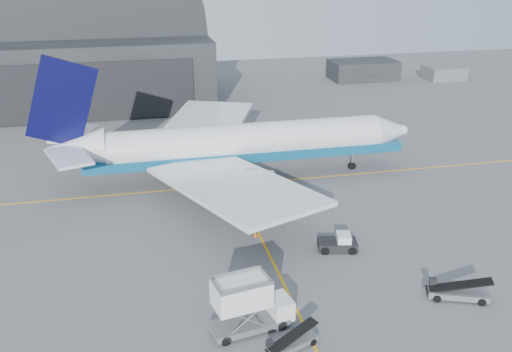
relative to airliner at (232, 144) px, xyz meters
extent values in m
plane|color=#565659|center=(-0.04, -21.74, -4.51)|extent=(200.00, 200.00, 0.00)
cube|color=#ECA516|center=(-0.04, -1.74, -4.50)|extent=(80.00, 0.25, 0.02)
cube|color=#ECA516|center=(-0.04, -23.74, -4.50)|extent=(0.25, 40.00, 0.02)
cube|color=black|center=(-22.04, 43.26, 1.49)|extent=(50.00, 28.00, 12.00)
cube|color=black|center=(-22.04, 29.16, 0.49)|extent=(42.00, 0.40, 9.50)
cube|color=black|center=(37.96, 50.26, -4.51)|extent=(14.00, 8.00, 4.00)
cube|color=slate|center=(54.96, 46.26, -4.51)|extent=(8.00, 6.00, 2.80)
cylinder|color=white|center=(1.88, 0.00, 0.26)|extent=(33.04, 4.41, 4.41)
cone|color=white|center=(20.42, 0.00, 0.26)|extent=(4.04, 4.41, 4.41)
sphere|color=white|center=(22.25, 0.00, 0.26)|extent=(1.28, 1.28, 1.28)
cone|color=white|center=(-17.85, 0.00, 0.81)|extent=(6.42, 4.41, 4.41)
cube|color=black|center=(19.32, 0.00, 0.81)|extent=(2.39, 2.02, 0.64)
cube|color=#0E537A|center=(1.88, 0.00, -1.16)|extent=(38.55, 4.45, 1.10)
cube|color=white|center=(-1.79, -11.01, -0.65)|extent=(16.92, 22.50, 1.34)
cube|color=white|center=(-1.79, 11.01, -0.65)|extent=(16.92, 22.50, 1.34)
cube|color=white|center=(-18.31, -4.13, 1.36)|extent=(5.62, 7.68, 0.32)
cube|color=white|center=(-18.31, 4.13, 1.36)|extent=(5.62, 7.68, 0.32)
cube|color=#070733|center=(-18.77, 0.00, 6.23)|extent=(8.51, 0.46, 10.57)
cylinder|color=gray|center=(0.96, -7.34, -2.12)|extent=(4.77, 2.48, 2.48)
cylinder|color=gray|center=(0.96, 7.34, -2.12)|extent=(4.77, 2.48, 2.48)
cylinder|color=#A5A5AA|center=(15.64, 0.00, -3.22)|extent=(0.26, 0.26, 2.57)
cylinder|color=black|center=(15.64, 0.00, -4.10)|extent=(1.01, 0.32, 1.01)
cylinder|color=black|center=(0.04, -2.94, -4.00)|extent=(1.19, 0.41, 1.19)
cylinder|color=black|center=(0.04, 2.94, -4.00)|extent=(1.19, 0.41, 1.19)
cube|color=slate|center=(-4.18, -29.46, -3.98)|extent=(6.12, 3.34, 0.48)
cube|color=silver|center=(-1.71, -29.00, -3.21)|extent=(1.93, 2.47, 1.55)
cube|color=black|center=(-1.00, -28.87, -2.96)|extent=(0.41, 1.82, 0.87)
cube|color=silver|center=(-4.75, -29.57, -1.23)|extent=(4.43, 3.12, 1.93)
cylinder|color=black|center=(-1.81, -30.05, -4.12)|extent=(0.81, 0.43, 0.77)
cylinder|color=black|center=(-2.18, -28.06, -4.12)|extent=(0.81, 0.43, 0.77)
cylinder|color=black|center=(-6.18, -30.87, -4.12)|extent=(0.81, 0.43, 0.77)
cylinder|color=black|center=(-6.55, -28.87, -4.12)|extent=(0.81, 0.43, 0.77)
cube|color=black|center=(6.46, -19.46, -4.01)|extent=(3.97, 2.74, 0.81)
cube|color=silver|center=(6.99, -19.58, -3.29)|extent=(1.59, 1.87, 0.81)
cylinder|color=black|center=(7.50, -20.62, -4.15)|extent=(0.86, 0.49, 0.81)
cylinder|color=black|center=(7.89, -18.85, -4.15)|extent=(0.86, 0.49, 0.81)
cylinder|color=black|center=(5.02, -20.07, -4.15)|extent=(0.86, 0.49, 0.81)
cylinder|color=black|center=(5.42, -18.30, -4.15)|extent=(0.86, 0.49, 0.81)
cube|color=slate|center=(-1.68, -32.25, -4.11)|extent=(4.14, 2.75, 0.40)
cube|color=black|center=(-1.68, -32.25, -3.48)|extent=(4.21, 2.44, 1.14)
cube|color=black|center=(-3.36, -32.41, -3.66)|extent=(0.55, 0.50, 0.54)
cylinder|color=black|center=(-0.12, -32.27, -4.24)|extent=(0.58, 0.41, 0.54)
cylinder|color=black|center=(-0.61, -31.12, -4.24)|extent=(0.58, 0.41, 0.54)
cylinder|color=black|center=(-3.24, -32.22, -4.24)|extent=(0.58, 0.41, 0.54)
cube|color=slate|center=(13.15, -29.24, -4.02)|extent=(5.02, 3.21, 0.49)
cube|color=black|center=(13.15, -29.24, -3.27)|extent=(5.11, 2.82, 1.38)
cube|color=black|center=(11.55, -27.99, -3.48)|extent=(0.66, 0.60, 0.65)
cylinder|color=black|center=(14.50, -30.57, -4.19)|extent=(0.70, 0.48, 0.65)
cylinder|color=black|center=(15.04, -29.16, -4.19)|extent=(0.70, 0.48, 0.65)
cylinder|color=black|center=(11.27, -29.33, -4.19)|extent=(0.70, 0.48, 0.65)
cylinder|color=black|center=(11.81, -27.92, -4.19)|extent=(0.70, 0.48, 0.65)
cube|color=#FA6307|center=(-0.48, -15.19, -4.49)|extent=(0.36, 0.36, 0.03)
cone|color=#FA6307|center=(-0.48, -15.19, -4.25)|extent=(0.36, 0.36, 0.52)
camera|label=1|loc=(-11.43, -63.89, 21.97)|focal=40.00mm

